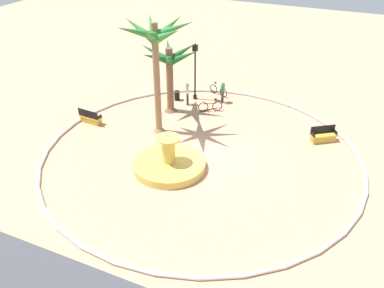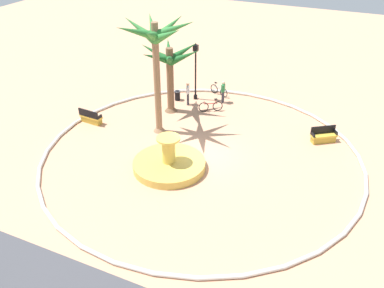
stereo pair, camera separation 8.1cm
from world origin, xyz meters
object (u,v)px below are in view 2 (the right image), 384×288
(bench_west, at_px, (91,118))
(bicycle_red_frame, at_px, (219,90))
(palm_tree_by_curb, at_px, (156,44))
(lamppost, at_px, (196,67))
(palm_tree_near_fountain, at_px, (170,64))
(bicycle_by_lamppost, at_px, (211,106))
(fountain, at_px, (169,164))
(person_cyclist_helmet, at_px, (223,91))
(trash_bin, at_px, (177,95))
(person_cyclist_photo, at_px, (188,93))
(bench_east, at_px, (323,137))

(bench_west, bearing_deg, bicycle_red_frame, -128.85)
(palm_tree_by_curb, xyz_separation_m, lamppost, (-0.10, -5.42, -3.23))
(palm_tree_near_fountain, xyz_separation_m, bicycle_by_lamppost, (-2.57, -1.10, -3.12))
(bench_west, height_order, lamppost, lamppost)
(fountain, distance_m, palm_tree_by_curb, 6.94)
(bicycle_by_lamppost, height_order, person_cyclist_helmet, person_cyclist_helmet)
(fountain, distance_m, bicycle_by_lamppost, 7.53)
(palm_tree_near_fountain, distance_m, trash_bin, 3.62)
(palm_tree_by_curb, bearing_deg, person_cyclist_photo, -90.13)
(fountain, relative_size, palm_tree_near_fountain, 0.84)
(lamppost, height_order, trash_bin, lamppost)
(palm_tree_near_fountain, height_order, person_cyclist_photo, palm_tree_near_fountain)
(palm_tree_by_curb, bearing_deg, bicycle_red_frame, -102.15)
(person_cyclist_helmet, bearing_deg, palm_tree_by_curb, 68.87)
(bicycle_red_frame, bearing_deg, person_cyclist_photo, 59.73)
(bench_west, relative_size, trash_bin, 2.24)
(bicycle_by_lamppost, bearing_deg, bicycle_red_frame, -80.50)
(bench_west, height_order, bicycle_red_frame, bench_west)
(palm_tree_by_curb, distance_m, bench_west, 7.23)
(person_cyclist_photo, bearing_deg, trash_bin, -20.44)
(fountain, relative_size, palm_tree_by_curb, 0.56)
(bench_west, distance_m, bicycle_red_frame, 9.86)
(palm_tree_by_curb, relative_size, lamppost, 1.70)
(palm_tree_near_fountain, bearing_deg, person_cyclist_helmet, -135.48)
(lamppost, bearing_deg, fountain, 104.86)
(palm_tree_near_fountain, height_order, lamppost, palm_tree_near_fountain)
(person_cyclist_photo, bearing_deg, palm_tree_near_fountain, 65.04)
(trash_bin, distance_m, bicycle_by_lamppost, 3.03)
(person_cyclist_helmet, bearing_deg, bench_west, 43.56)
(bench_west, bearing_deg, palm_tree_by_curb, -169.05)
(bicycle_by_lamppost, bearing_deg, person_cyclist_helmet, -98.98)
(fountain, relative_size, bench_east, 2.54)
(fountain, bearing_deg, bench_west, -19.94)
(bench_east, relative_size, bench_west, 0.97)
(fountain, xyz_separation_m, bench_east, (-7.34, -6.50, 0.05))
(bench_west, relative_size, person_cyclist_photo, 0.96)
(palm_tree_by_curb, relative_size, trash_bin, 9.94)
(trash_bin, height_order, bicycle_by_lamppost, bicycle_by_lamppost)
(bicycle_by_lamppost, bearing_deg, bench_west, 36.33)
(bench_west, relative_size, bicycle_red_frame, 1.01)
(bench_east, relative_size, person_cyclist_helmet, 0.95)
(bench_west, bearing_deg, fountain, 160.06)
(bench_east, distance_m, lamppost, 10.26)
(person_cyclist_photo, bearing_deg, lamppost, -94.68)
(bench_east, height_order, bicycle_red_frame, bench_east)
(person_cyclist_photo, bearing_deg, fountain, 107.53)
(fountain, distance_m, palm_tree_near_fountain, 7.82)
(lamppost, bearing_deg, bicycle_red_frame, -135.23)
(fountain, height_order, palm_tree_by_curb, palm_tree_by_curb)
(palm_tree_by_curb, distance_m, bicycle_by_lamppost, 6.94)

